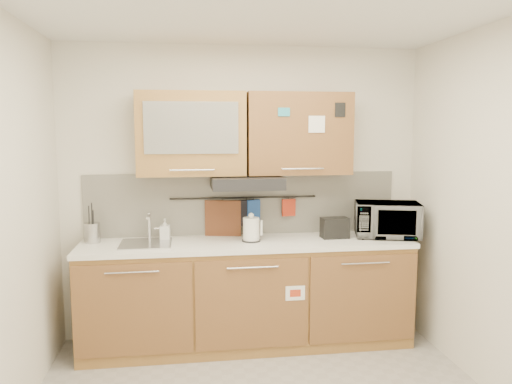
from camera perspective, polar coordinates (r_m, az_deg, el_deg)
name	(u,v)px	position (r m, az deg, el deg)	size (l,w,h in m)	color
ceiling	(272,1)	(3.08, 1.90, 20.94)	(3.20, 3.20, 0.00)	white
wall_back	(243,193)	(4.51, -1.48, -0.06)	(3.20, 3.20, 0.00)	silver
base_cabinet	(248,299)	(4.42, -0.97, -12.16)	(2.80, 0.64, 0.88)	#AD7A3D
countertop	(247,243)	(4.28, -0.98, -5.90)	(2.82, 0.62, 0.04)	white
backsplash	(243,204)	(4.51, -1.46, -1.34)	(2.80, 0.02, 0.56)	silver
upper_cabinets	(245,134)	(4.30, -1.29, 6.68)	(1.82, 0.37, 0.70)	#AD7A3D
range_hood	(246,182)	(4.25, -1.09, 1.13)	(0.60, 0.46, 0.10)	black
sink	(146,243)	(4.27, -12.45, -5.76)	(0.42, 0.40, 0.26)	silver
utensil_rail	(244,198)	(4.46, -1.40, -0.65)	(0.02, 0.02, 1.30)	black
utensil_crock	(92,232)	(4.42, -18.22, -4.42)	(0.15, 0.15, 0.34)	#A9A9AD
kettle	(251,230)	(4.25, -0.53, -4.37)	(0.18, 0.16, 0.25)	white
toaster	(335,228)	(4.44, 8.99, -4.04)	(0.24, 0.15, 0.18)	black
microwave	(387,220)	(4.57, 14.76, -3.07)	(0.55, 0.37, 0.31)	#999999
soap_bottle	(165,229)	(4.37, -10.36, -4.21)	(0.08, 0.09, 0.19)	#999999
cutting_board	(223,223)	(4.47, -3.79, -3.50)	(0.32, 0.02, 0.40)	brown
oven_mitt	(253,211)	(4.48, -0.30, -2.23)	(0.12, 0.03, 0.21)	#22499C
dark_pouch	(247,213)	(4.47, -1.07, -2.37)	(0.15, 0.04, 0.23)	black
pot_holder	(289,208)	(4.53, 3.76, -1.79)	(0.13, 0.02, 0.15)	#AE2C17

